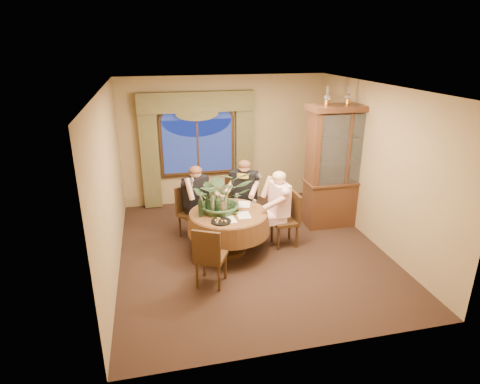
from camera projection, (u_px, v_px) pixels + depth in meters
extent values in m
plane|color=black|center=(251.00, 250.00, 7.08)|extent=(5.00, 5.00, 0.00)
plane|color=#947C52|center=(224.00, 140.00, 8.87)|extent=(4.50, 0.00, 4.50)
plane|color=#947C52|center=(376.00, 166.00, 7.06)|extent=(0.00, 5.00, 5.00)
plane|color=white|center=(253.00, 87.00, 6.09)|extent=(5.00, 5.00, 0.00)
cube|color=#4E4A26|center=(150.00, 156.00, 8.50)|extent=(0.38, 0.14, 2.32)
cube|color=#4E4A26|center=(244.00, 150.00, 8.93)|extent=(0.38, 0.14, 2.32)
cylinder|color=maroon|center=(229.00, 232.00, 6.90)|extent=(1.70, 1.70, 0.75)
cube|color=#3B2012|center=(342.00, 167.00, 7.73)|extent=(1.46, 0.58, 2.37)
cube|color=black|center=(285.00, 220.00, 7.11)|extent=(0.44, 0.44, 0.96)
cube|color=black|center=(235.00, 204.00, 7.81)|extent=(0.53, 0.53, 0.96)
cube|color=black|center=(192.00, 213.00, 7.41)|extent=(0.59, 0.59, 0.96)
cube|color=black|center=(211.00, 255.00, 5.95)|extent=(0.56, 0.56, 0.96)
imported|color=#34532F|center=(222.00, 175.00, 6.64)|extent=(1.00, 1.11, 0.87)
imported|color=#4E5E2D|center=(234.00, 212.00, 6.72)|extent=(0.16, 0.16, 0.05)
cylinder|color=black|center=(221.00, 221.00, 6.40)|extent=(0.32, 0.32, 0.02)
cylinder|color=tan|center=(212.00, 203.00, 6.73)|extent=(0.07, 0.07, 0.33)
cylinder|color=black|center=(200.00, 207.00, 6.55)|extent=(0.07, 0.07, 0.33)
cylinder|color=black|center=(211.00, 200.00, 6.84)|extent=(0.07, 0.07, 0.33)
cylinder|color=tan|center=(201.00, 204.00, 6.68)|extent=(0.07, 0.07, 0.33)
cylinder|color=black|center=(207.00, 205.00, 6.63)|extent=(0.07, 0.07, 0.33)
cylinder|color=black|center=(217.00, 205.00, 6.63)|extent=(0.07, 0.07, 0.33)
cube|color=white|center=(244.00, 215.00, 6.65)|extent=(0.22, 0.31, 0.00)
cube|color=white|center=(244.00, 204.00, 7.09)|extent=(0.29, 0.35, 0.00)
cube|color=white|center=(229.00, 220.00, 6.48)|extent=(0.23, 0.32, 0.00)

